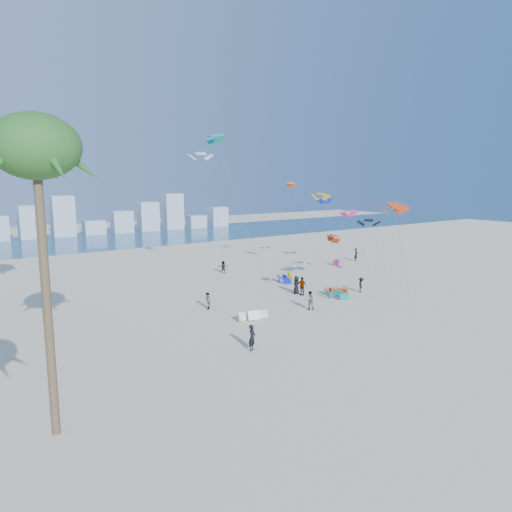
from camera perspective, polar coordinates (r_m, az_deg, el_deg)
ground at (r=32.64m, az=12.49°, el=-12.07°), size 220.00×220.00×0.00m
ocean at (r=95.58m, az=-21.57°, el=1.58°), size 220.00×220.00×0.00m
kitesurfer_near at (r=33.09m, az=-0.48°, el=-9.84°), size 0.80×0.73×1.84m
kitesurfer_mid at (r=43.29m, az=6.51°, el=-5.35°), size 1.05×0.96×1.73m
kitesurfers_far at (r=52.51m, az=4.31°, el=-2.72°), size 31.16×18.36×1.90m
grounded_kites at (r=52.17m, az=6.33°, el=-3.33°), size 26.00×16.07×0.88m
flying_kites at (r=54.73m, az=5.45°, el=8.46°), size 23.41×29.80×16.83m
distant_skyline at (r=104.69m, az=-23.66°, el=3.76°), size 85.00×3.00×8.40m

